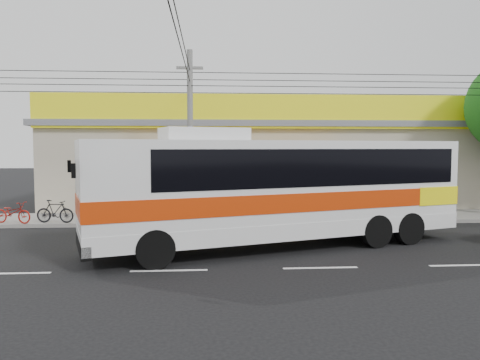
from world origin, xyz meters
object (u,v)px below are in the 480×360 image
object	(u,v)px
motorbike_red	(12,213)
motorbike_dark	(55,211)
utility_pole	(190,81)
coach_bus	(286,184)

from	to	relation	value
motorbike_red	motorbike_dark	world-z (taller)	motorbike_dark
motorbike_dark	utility_pole	xyz separation A→B (m)	(5.50, -0.50, 5.19)
coach_bus	motorbike_red	xyz separation A→B (m)	(-10.35, 4.50, -1.44)
motorbike_dark	utility_pole	distance (m)	7.58
motorbike_dark	coach_bus	bearing A→B (deg)	-108.80
motorbike_dark	utility_pole	size ratio (longest dim) A/B	0.05
coach_bus	motorbike_red	size ratio (longest dim) A/B	7.52
coach_bus	motorbike_red	bearing A→B (deg)	138.51
coach_bus	utility_pole	distance (m)	6.36
motorbike_red	utility_pole	bearing A→B (deg)	-77.09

